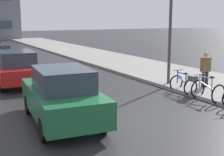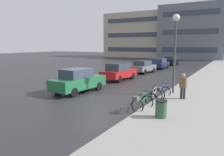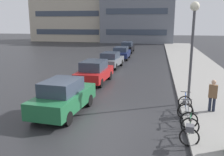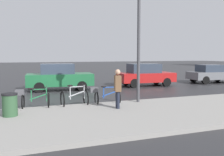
# 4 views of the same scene
# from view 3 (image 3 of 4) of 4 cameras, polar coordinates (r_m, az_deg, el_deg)

# --- Properties ---
(ground_plane) EXTENTS (140.00, 140.00, 0.00)m
(ground_plane) POSITION_cam_3_polar(r_m,az_deg,el_deg) (11.49, -2.14, -9.87)
(ground_plane) COLOR #28282B
(sidewalk_kerb) EXTENTS (4.80, 60.00, 0.14)m
(sidewalk_kerb) POSITION_cam_3_polar(r_m,az_deg,el_deg) (21.13, 20.11, 0.20)
(sidewalk_kerb) COLOR gray
(sidewalk_kerb) RESTS_ON ground
(bicycle_nearest) EXTENTS (0.87, 1.39, 0.99)m
(bicycle_nearest) POSITION_cam_3_polar(r_m,az_deg,el_deg) (9.92, 17.36, -11.28)
(bicycle_nearest) COLOR black
(bicycle_nearest) RESTS_ON ground
(bicycle_second) EXTENTS (0.80, 1.13, 1.01)m
(bicycle_second) POSITION_cam_3_polar(r_m,az_deg,el_deg) (11.55, 16.79, -8.10)
(bicycle_second) COLOR black
(bicycle_second) RESTS_ON ground
(bicycle_third) EXTENTS (0.78, 1.36, 0.95)m
(bicycle_third) POSITION_cam_3_polar(r_m,az_deg,el_deg) (12.79, 16.43, -5.73)
(bicycle_third) COLOR black
(bicycle_third) RESTS_ON ground
(car_green) EXTENTS (2.20, 4.35, 1.72)m
(car_green) POSITION_cam_3_polar(r_m,az_deg,el_deg) (12.36, -11.10, -4.24)
(car_green) COLOR #1E6038
(car_green) RESTS_ON ground
(car_red) EXTENTS (2.09, 4.19, 1.65)m
(car_red) POSITION_cam_3_polar(r_m,az_deg,el_deg) (18.20, -4.05, 1.46)
(car_red) COLOR #AD1919
(car_red) RESTS_ON ground
(car_grey) EXTENTS (2.12, 3.97, 1.49)m
(car_grey) POSITION_cam_3_polar(r_m,az_deg,el_deg) (24.10, -0.35, 4.17)
(car_grey) COLOR slate
(car_grey) RESTS_ON ground
(car_navy) EXTENTS (1.91, 3.90, 1.45)m
(car_navy) POSITION_cam_3_polar(r_m,az_deg,el_deg) (29.58, 2.09, 5.80)
(car_navy) COLOR navy
(car_navy) RESTS_ON ground
(car_black) EXTENTS (1.75, 4.36, 1.52)m
(car_black) POSITION_cam_3_polar(r_m,az_deg,el_deg) (35.98, 3.48, 7.11)
(car_black) COLOR black
(car_black) RESTS_ON ground
(pedestrian) EXTENTS (0.44, 0.32, 1.71)m
(pedestrian) POSITION_cam_3_polar(r_m,az_deg,el_deg) (12.99, 22.03, -3.61)
(pedestrian) COLOR #1E2333
(pedestrian) RESTS_ON ground
(streetlamp) EXTENTS (0.47, 0.47, 5.40)m
(streetlamp) POSITION_cam_3_polar(r_m,az_deg,el_deg) (13.72, 18.04, 9.91)
(streetlamp) COLOR #424247
(streetlamp) RESTS_ON ground
(building_facade_main) EXTENTS (14.41, 10.28, 12.37)m
(building_facade_main) POSITION_cam_3_polar(r_m,az_deg,el_deg) (54.59, 6.03, 14.76)
(building_facade_main) COLOR slate
(building_facade_main) RESTS_ON ground
(building_facade_side) EXTENTS (16.92, 8.10, 11.71)m
(building_facade_side) POSITION_cam_3_polar(r_m,az_deg,el_deg) (58.29, -8.96, 14.23)
(building_facade_side) COLOR #B2A893
(building_facade_side) RESTS_ON ground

